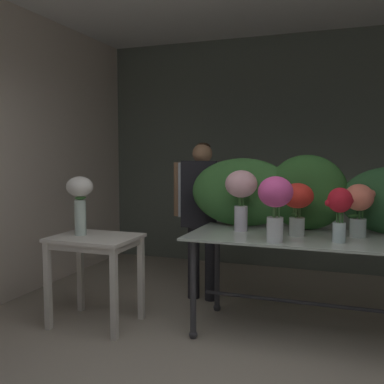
{
  "coord_description": "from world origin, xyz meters",
  "views": [
    {
      "loc": [
        0.71,
        -2.04,
        1.5
      ],
      "look_at": [
        -0.56,
        1.49,
        1.17
      ],
      "focal_mm": 41.45,
      "sensor_mm": 36.0,
      "label": 1
    }
  ],
  "objects_px": {
    "side_table_white": "(95,249)",
    "vase_scarlet_anemones": "(298,202)",
    "florist": "(202,203)",
    "vase_coral_freesia": "(359,204)",
    "display_table_glass": "(308,252)",
    "vase_blush_peonies": "(241,190)",
    "vase_fuchsia_snapdragons": "(275,200)",
    "vase_white_roses_tall": "(80,197)",
    "vase_crimson_lilies": "(340,208)"
  },
  "relations": [
    {
      "from": "display_table_glass",
      "to": "florist",
      "type": "xyz_separation_m",
      "value": [
        -1.1,
        0.6,
        0.29
      ]
    },
    {
      "from": "side_table_white",
      "to": "vase_scarlet_anemones",
      "type": "relative_size",
      "value": 1.83
    },
    {
      "from": "side_table_white",
      "to": "vase_scarlet_anemones",
      "type": "distance_m",
      "value": 1.76
    },
    {
      "from": "vase_blush_peonies",
      "to": "display_table_glass",
      "type": "bearing_deg",
      "value": -6.68
    },
    {
      "from": "side_table_white",
      "to": "vase_blush_peonies",
      "type": "distance_m",
      "value": 1.36
    },
    {
      "from": "display_table_glass",
      "to": "vase_blush_peonies",
      "type": "xyz_separation_m",
      "value": [
        -0.57,
        0.07,
        0.48
      ]
    },
    {
      "from": "vase_fuchsia_snapdragons",
      "to": "vase_white_roses_tall",
      "type": "xyz_separation_m",
      "value": [
        -1.69,
        -0.02,
        -0.03
      ]
    },
    {
      "from": "vase_fuchsia_snapdragons",
      "to": "vase_blush_peonies",
      "type": "bearing_deg",
      "value": 132.58
    },
    {
      "from": "florist",
      "to": "vase_coral_freesia",
      "type": "distance_m",
      "value": 1.55
    },
    {
      "from": "side_table_white",
      "to": "vase_crimson_lilies",
      "type": "distance_m",
      "value": 2.05
    },
    {
      "from": "display_table_glass",
      "to": "vase_coral_freesia",
      "type": "xyz_separation_m",
      "value": [
        0.37,
        0.12,
        0.39
      ]
    },
    {
      "from": "florist",
      "to": "vase_coral_freesia",
      "type": "bearing_deg",
      "value": -18.29
    },
    {
      "from": "vase_blush_peonies",
      "to": "vase_coral_freesia",
      "type": "height_order",
      "value": "vase_blush_peonies"
    },
    {
      "from": "vase_fuchsia_snapdragons",
      "to": "vase_white_roses_tall",
      "type": "distance_m",
      "value": 1.69
    },
    {
      "from": "display_table_glass",
      "to": "vase_crimson_lilies",
      "type": "bearing_deg",
      "value": -34.23
    },
    {
      "from": "vase_scarlet_anemones",
      "to": "vase_white_roses_tall",
      "type": "relative_size",
      "value": 0.83
    },
    {
      "from": "vase_crimson_lilies",
      "to": "vase_scarlet_anemones",
      "type": "xyz_separation_m",
      "value": [
        -0.33,
        0.16,
        0.02
      ]
    },
    {
      "from": "vase_scarlet_anemones",
      "to": "vase_white_roses_tall",
      "type": "distance_m",
      "value": 1.85
    },
    {
      "from": "side_table_white",
      "to": "display_table_glass",
      "type": "bearing_deg",
      "value": 10.9
    },
    {
      "from": "florist",
      "to": "vase_white_roses_tall",
      "type": "distance_m",
      "value": 1.25
    },
    {
      "from": "florist",
      "to": "vase_blush_peonies",
      "type": "distance_m",
      "value": 0.78
    },
    {
      "from": "display_table_glass",
      "to": "vase_scarlet_anemones",
      "type": "bearing_deg",
      "value": 177.67
    },
    {
      "from": "display_table_glass",
      "to": "florist",
      "type": "bearing_deg",
      "value": 151.21
    },
    {
      "from": "side_table_white",
      "to": "florist",
      "type": "bearing_deg",
      "value": 55.06
    },
    {
      "from": "vase_blush_peonies",
      "to": "vase_coral_freesia",
      "type": "xyz_separation_m",
      "value": [
        0.94,
        0.05,
        -0.09
      ]
    },
    {
      "from": "vase_coral_freesia",
      "to": "vase_crimson_lilies",
      "type": "bearing_deg",
      "value": -115.77
    },
    {
      "from": "vase_scarlet_anemones",
      "to": "vase_fuchsia_snapdragons",
      "type": "relative_size",
      "value": 0.86
    },
    {
      "from": "florist",
      "to": "vase_crimson_lilies",
      "type": "xyz_separation_m",
      "value": [
        1.34,
        -0.77,
        0.1
      ]
    },
    {
      "from": "florist",
      "to": "vase_coral_freesia",
      "type": "height_order",
      "value": "florist"
    },
    {
      "from": "florist",
      "to": "vase_fuchsia_snapdragons",
      "type": "xyz_separation_m",
      "value": [
        0.89,
        -0.92,
        0.16
      ]
    },
    {
      "from": "vase_scarlet_anemones",
      "to": "vase_blush_peonies",
      "type": "bearing_deg",
      "value": 172.52
    },
    {
      "from": "side_table_white",
      "to": "florist",
      "type": "relative_size",
      "value": 0.49
    },
    {
      "from": "vase_white_roses_tall",
      "to": "display_table_glass",
      "type": "bearing_deg",
      "value": 10.1
    },
    {
      "from": "side_table_white",
      "to": "vase_scarlet_anemones",
      "type": "height_order",
      "value": "vase_scarlet_anemones"
    },
    {
      "from": "vase_scarlet_anemones",
      "to": "display_table_glass",
      "type": "bearing_deg",
      "value": -2.33
    },
    {
      "from": "display_table_glass",
      "to": "vase_crimson_lilies",
      "type": "height_order",
      "value": "vase_crimson_lilies"
    },
    {
      "from": "vase_crimson_lilies",
      "to": "vase_scarlet_anemones",
      "type": "bearing_deg",
      "value": 153.17
    },
    {
      "from": "display_table_glass",
      "to": "vase_blush_peonies",
      "type": "height_order",
      "value": "vase_blush_peonies"
    },
    {
      "from": "vase_coral_freesia",
      "to": "vase_fuchsia_snapdragons",
      "type": "xyz_separation_m",
      "value": [
        -0.59,
        -0.43,
        0.06
      ]
    },
    {
      "from": "side_table_white",
      "to": "vase_crimson_lilies",
      "type": "bearing_deg",
      "value": 5.09
    },
    {
      "from": "vase_fuchsia_snapdragons",
      "to": "vase_coral_freesia",
      "type": "bearing_deg",
      "value": 36.5
    },
    {
      "from": "vase_crimson_lilies",
      "to": "vase_fuchsia_snapdragons",
      "type": "xyz_separation_m",
      "value": [
        -0.45,
        -0.15,
        0.06
      ]
    },
    {
      "from": "side_table_white",
      "to": "vase_fuchsia_snapdragons",
      "type": "relative_size",
      "value": 1.58
    },
    {
      "from": "display_table_glass",
      "to": "vase_white_roses_tall",
      "type": "bearing_deg",
      "value": -169.9
    },
    {
      "from": "florist",
      "to": "vase_scarlet_anemones",
      "type": "distance_m",
      "value": 1.18
    },
    {
      "from": "vase_coral_freesia",
      "to": "vase_fuchsia_snapdragons",
      "type": "bearing_deg",
      "value": -143.5
    },
    {
      "from": "vase_coral_freesia",
      "to": "side_table_white",
      "type": "bearing_deg",
      "value": -167.9
    },
    {
      "from": "display_table_glass",
      "to": "florist",
      "type": "relative_size",
      "value": 1.2
    },
    {
      "from": "display_table_glass",
      "to": "side_table_white",
      "type": "xyz_separation_m",
      "value": [
        -1.76,
        -0.34,
        -0.03
      ]
    },
    {
      "from": "florist",
      "to": "vase_scarlet_anemones",
      "type": "xyz_separation_m",
      "value": [
        1.01,
        -0.6,
        0.11
      ]
    }
  ]
}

